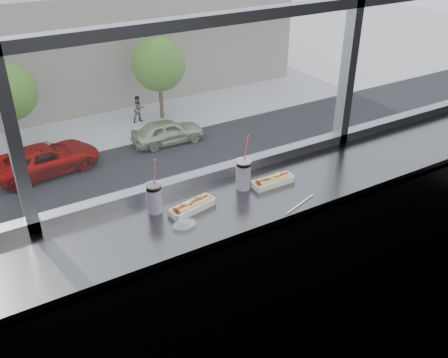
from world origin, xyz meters
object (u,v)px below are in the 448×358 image
car_near_d (146,209)px  pedestrian_d (139,107)px  tree_right (159,64)px  loose_straw (300,204)px  soda_cup_left (154,197)px  wrapper (184,224)px  tree_center (7,92)px  car_far_c (167,128)px  hotdog_tray_right (273,181)px  car_far_b (46,154)px  hotdog_tray_left (192,206)px  soda_cup_right (243,173)px  car_near_e (310,161)px

car_near_d → pedestrian_d: pedestrian_d is taller
pedestrian_d → tree_right: tree_right is taller
loose_straw → soda_cup_left: bearing=136.1°
wrapper → tree_center: wrapper is taller
loose_straw → car_far_c: loose_straw is taller
wrapper → tree_center: 29.70m
hotdog_tray_right → tree_right: hotdog_tray_right is taller
car_far_b → car_far_c: bearing=-96.4°
tree_center → loose_straw: bearing=-93.8°
hotdog_tray_left → wrapper: bearing=-143.8°
loose_straw → car_far_c: (10.10, 24.50, -11.02)m
soda_cup_right → car_far_c: 28.53m
hotdog_tray_right → loose_straw: size_ratio=1.03×
car_near_e → pedestrian_d: pedestrian_d is taller
hotdog_tray_right → loose_straw: (0.00, -0.25, -0.02)m
hotdog_tray_left → wrapper: (-0.10, -0.11, -0.01)m
car_far_b → pedestrian_d: pedestrian_d is taller
car_far_c → pedestrian_d: pedestrian_d is taller
car_far_c → car_near_d: 9.37m
car_near_d → tree_right: bearing=-35.3°
loose_straw → car_far_c: 28.70m
car_far_b → hotdog_tray_left: bearing=166.0°
loose_straw → tree_right: 31.83m
car_near_d → tree_center: tree_center is taller
loose_straw → hotdog_tray_right: bearing=72.0°
hotdog_tray_left → car_near_e: size_ratio=0.05×
car_near_d → tree_right: tree_right is taller
hotdog_tray_right → car_near_e: bearing=48.1°
loose_straw → car_far_b: 26.97m
hotdog_tray_right → pedestrian_d: 31.91m
soda_cup_right → pedestrian_d: size_ratio=0.15×
soda_cup_left → hotdog_tray_right: bearing=-7.3°
tree_right → car_near_e: bearing=-74.6°
pedestrian_d → tree_center: (-7.97, -0.06, 2.50)m
hotdog_tray_left → car_far_c: bearing=55.1°
car_near_d → tree_right: 13.82m
soda_cup_left → car_near_d: size_ratio=0.05×
wrapper → car_far_b: (3.32, 24.36, -10.97)m
tree_center → car_far_b: bearing=-78.6°
soda_cup_left → tree_center: size_ratio=0.06×
tree_center → car_near_e: bearing=-42.8°
soda_cup_right → car_far_c: soda_cup_right is taller
hotdog_tray_right → car_far_c: bearing=67.9°
loose_straw → car_near_e: (14.84, 16.50, -11.06)m
hotdog_tray_left → car_near_e: (15.36, 16.25, -11.08)m
hotdog_tray_right → soda_cup_right: size_ratio=0.77×
hotdog_tray_right → soda_cup_left: bearing=173.2°
loose_straw → car_far_c: bearing=49.6°
hotdog_tray_left → soda_cup_left: size_ratio=0.87×
wrapper → car_near_d: size_ratio=0.02×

